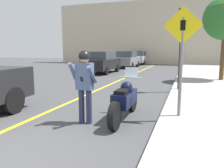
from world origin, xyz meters
TOP-DOWN VIEW (x-y plane):
  - road_center_line at (-0.60, 6.00)m, footprint 0.12×36.00m
  - building_backdrop at (0.00, 26.00)m, footprint 28.00×1.20m
  - motorcycle at (1.72, 2.84)m, footprint 0.62×2.32m
  - person_biker at (0.88, 2.22)m, footprint 0.59×0.48m
  - crossing_sign at (3.06, 3.15)m, footprint 0.91×0.08m
  - traffic_light at (2.90, 7.18)m, footprint 0.26×0.30m
  - parked_car_black at (-3.16, 13.49)m, footprint 1.88×4.20m
  - parked_car_grey at (-2.70, 19.28)m, footprint 1.88×4.20m
  - parked_car_silver at (-2.67, 24.90)m, footprint 1.88×4.20m

SIDE VIEW (x-z plane):
  - road_center_line at x=-0.60m, z-range 0.00..0.01m
  - motorcycle at x=1.72m, z-range -0.14..1.17m
  - parked_car_black at x=-3.16m, z-range 0.02..1.70m
  - parked_car_grey at x=-2.70m, z-range 0.02..1.70m
  - parked_car_silver at x=-2.67m, z-range 0.02..1.70m
  - person_biker at x=0.88m, z-range 0.21..2.00m
  - crossing_sign at x=3.06m, z-range 0.41..3.10m
  - traffic_light at x=2.90m, z-range 0.81..4.14m
  - building_backdrop at x=0.00m, z-range 0.00..7.95m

